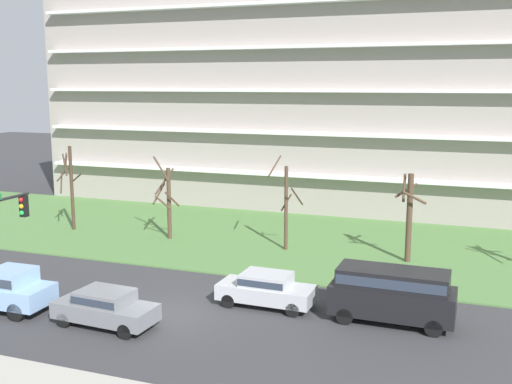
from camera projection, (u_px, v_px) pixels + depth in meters
name	position (u px, v px, depth m)	size (l,w,h in m)	color
ground	(166.00, 315.00, 26.91)	(160.00, 160.00, 0.00)	#38383A
grass_lawn_strip	(268.00, 239.00, 39.85)	(80.00, 16.00, 0.08)	#547F42
apartment_building	(324.00, 90.00, 51.50)	(46.47, 13.80, 19.12)	#9E938C
tree_far_left	(70.00, 185.00, 41.76)	(1.63, 1.64, 5.88)	#423023
tree_left	(168.00, 200.00, 39.36)	(1.74, 1.86, 5.52)	#4C3828
tree_center	(286.00, 205.00, 36.73)	(1.88, 1.84, 5.75)	#4C3828
tree_right	(409.00, 215.00, 34.20)	(1.87, 1.91, 5.14)	#4C3828
sedan_silver_center_left	(266.00, 288.00, 27.77)	(4.44, 1.89, 1.57)	#B7BABF
sedan_gray_center_right	(105.00, 306.00, 25.50)	(4.49, 2.05, 1.57)	slate
van_black_near_right	(392.00, 291.00, 25.77)	(5.23, 2.07, 2.36)	black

